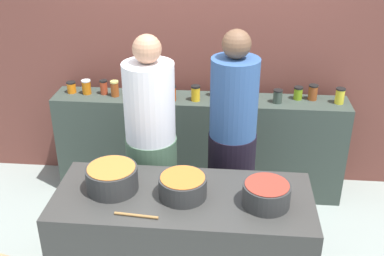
{
  "coord_description": "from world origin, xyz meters",
  "views": [
    {
      "loc": [
        0.29,
        -2.81,
        2.64
      ],
      "look_at": [
        0.0,
        0.35,
        1.05
      ],
      "focal_mm": 43.67,
      "sensor_mm": 36.0,
      "label": 1
    }
  ],
  "objects_px": {
    "cooking_pot_right": "(266,194)",
    "cook_with_tongs": "(152,158)",
    "preserve_jar_8": "(214,89)",
    "preserve_jar_11": "(298,93)",
    "preserve_jar_2": "(104,87)",
    "preserve_jar_3": "(115,89)",
    "preserve_jar_0": "(71,87)",
    "cooking_pot_center": "(183,187)",
    "preserve_jar_10": "(278,96)",
    "preserve_jar_13": "(340,96)",
    "wooden_spoon": "(136,215)",
    "cooking_pot_left": "(112,178)",
    "preserve_jar_7": "(196,93)",
    "preserve_jar_1": "(86,87)",
    "preserve_jar_6": "(172,93)",
    "preserve_jar_12": "(313,92)",
    "preserve_jar_4": "(132,90)",
    "cook_in_cap": "(232,154)",
    "preserve_jar_5": "(161,91)",
    "preserve_jar_9": "(238,91)"
  },
  "relations": [
    {
      "from": "wooden_spoon",
      "to": "preserve_jar_7",
      "type": "bearing_deg",
      "value": 81.91
    },
    {
      "from": "preserve_jar_0",
      "to": "preserve_jar_3",
      "type": "distance_m",
      "value": 0.43
    },
    {
      "from": "preserve_jar_13",
      "to": "cooking_pot_center",
      "type": "height_order",
      "value": "preserve_jar_13"
    },
    {
      "from": "preserve_jar_10",
      "to": "preserve_jar_13",
      "type": "bearing_deg",
      "value": 3.58
    },
    {
      "from": "cooking_pot_left",
      "to": "preserve_jar_13",
      "type": "bearing_deg",
      "value": 38.54
    },
    {
      "from": "cook_with_tongs",
      "to": "preserve_jar_4",
      "type": "bearing_deg",
      "value": 111.1
    },
    {
      "from": "preserve_jar_6",
      "to": "preserve_jar_10",
      "type": "bearing_deg",
      "value": 2.0
    },
    {
      "from": "preserve_jar_3",
      "to": "preserve_jar_11",
      "type": "height_order",
      "value": "preserve_jar_3"
    },
    {
      "from": "preserve_jar_4",
      "to": "preserve_jar_12",
      "type": "relative_size",
      "value": 0.7
    },
    {
      "from": "preserve_jar_3",
      "to": "preserve_jar_6",
      "type": "xyz_separation_m",
      "value": [
        0.53,
        -0.05,
        -0.0
      ]
    },
    {
      "from": "preserve_jar_6",
      "to": "preserve_jar_12",
      "type": "distance_m",
      "value": 1.27
    },
    {
      "from": "preserve_jar_3",
      "to": "preserve_jar_5",
      "type": "distance_m",
      "value": 0.44
    },
    {
      "from": "preserve_jar_9",
      "to": "preserve_jar_11",
      "type": "relative_size",
      "value": 1.13
    },
    {
      "from": "cooking_pot_right",
      "to": "cook_with_tongs",
      "type": "bearing_deg",
      "value": 142.67
    },
    {
      "from": "preserve_jar_2",
      "to": "cook_in_cap",
      "type": "distance_m",
      "value": 1.43
    },
    {
      "from": "preserve_jar_6",
      "to": "cooking_pot_center",
      "type": "xyz_separation_m",
      "value": [
        0.24,
        -1.34,
        -0.1
      ]
    },
    {
      "from": "preserve_jar_0",
      "to": "preserve_jar_1",
      "type": "xyz_separation_m",
      "value": [
        0.15,
        -0.01,
        0.01
      ]
    },
    {
      "from": "cook_with_tongs",
      "to": "preserve_jar_5",
      "type": "bearing_deg",
      "value": 92.33
    },
    {
      "from": "preserve_jar_8",
      "to": "preserve_jar_12",
      "type": "bearing_deg",
      "value": -0.56
    },
    {
      "from": "preserve_jar_6",
      "to": "cooking_pot_right",
      "type": "bearing_deg",
      "value": -60.65
    },
    {
      "from": "wooden_spoon",
      "to": "cook_in_cap",
      "type": "height_order",
      "value": "cook_in_cap"
    },
    {
      "from": "wooden_spoon",
      "to": "preserve_jar_10",
      "type": "bearing_deg",
      "value": 59.35
    },
    {
      "from": "preserve_jar_1",
      "to": "preserve_jar_4",
      "type": "relative_size",
      "value": 1.34
    },
    {
      "from": "preserve_jar_0",
      "to": "cook_in_cap",
      "type": "xyz_separation_m",
      "value": [
        1.51,
        -0.74,
        -0.21
      ]
    },
    {
      "from": "preserve_jar_9",
      "to": "preserve_jar_11",
      "type": "height_order",
      "value": "preserve_jar_9"
    },
    {
      "from": "preserve_jar_5",
      "to": "preserve_jar_7",
      "type": "height_order",
      "value": "preserve_jar_5"
    },
    {
      "from": "cook_with_tongs",
      "to": "cook_in_cap",
      "type": "bearing_deg",
      "value": 8.28
    },
    {
      "from": "preserve_jar_0",
      "to": "cooking_pot_center",
      "type": "height_order",
      "value": "preserve_jar_0"
    },
    {
      "from": "preserve_jar_7",
      "to": "cooking_pot_left",
      "type": "height_order",
      "value": "preserve_jar_7"
    },
    {
      "from": "cooking_pot_right",
      "to": "preserve_jar_4",
      "type": "bearing_deg",
      "value": 128.35
    },
    {
      "from": "preserve_jar_10",
      "to": "cooking_pot_right",
      "type": "bearing_deg",
      "value": -96.67
    },
    {
      "from": "preserve_jar_1",
      "to": "wooden_spoon",
      "type": "height_order",
      "value": "preserve_jar_1"
    },
    {
      "from": "wooden_spoon",
      "to": "preserve_jar_2",
      "type": "bearing_deg",
      "value": 110.71
    },
    {
      "from": "preserve_jar_6",
      "to": "cook_in_cap",
      "type": "bearing_deg",
      "value": -49.44
    },
    {
      "from": "preserve_jar_6",
      "to": "preserve_jar_11",
      "type": "height_order",
      "value": "preserve_jar_6"
    },
    {
      "from": "cooking_pot_left",
      "to": "cook_with_tongs",
      "type": "bearing_deg",
      "value": 73.86
    },
    {
      "from": "cooking_pot_center",
      "to": "cook_in_cap",
      "type": "height_order",
      "value": "cook_in_cap"
    },
    {
      "from": "preserve_jar_2",
      "to": "preserve_jar_4",
      "type": "xyz_separation_m",
      "value": [
        0.26,
        -0.0,
        -0.02
      ]
    },
    {
      "from": "wooden_spoon",
      "to": "cook_with_tongs",
      "type": "xyz_separation_m",
      "value": [
        -0.05,
        0.84,
        -0.09
      ]
    },
    {
      "from": "preserve_jar_5",
      "to": "cook_in_cap",
      "type": "relative_size",
      "value": 0.08
    },
    {
      "from": "preserve_jar_8",
      "to": "preserve_jar_11",
      "type": "height_order",
      "value": "preserve_jar_8"
    },
    {
      "from": "preserve_jar_13",
      "to": "preserve_jar_10",
      "type": "bearing_deg",
      "value": -176.42
    },
    {
      "from": "cooking_pot_center",
      "to": "preserve_jar_1",
      "type": "bearing_deg",
      "value": 126.55
    },
    {
      "from": "preserve_jar_2",
      "to": "preserve_jar_3",
      "type": "xyz_separation_m",
      "value": [
        0.11,
        -0.04,
        0.01
      ]
    },
    {
      "from": "preserve_jar_3",
      "to": "preserve_jar_2",
      "type": "bearing_deg",
      "value": 159.82
    },
    {
      "from": "preserve_jar_2",
      "to": "preserve_jar_11",
      "type": "xyz_separation_m",
      "value": [
        1.78,
        0.04,
        -0.01
      ]
    },
    {
      "from": "preserve_jar_8",
      "to": "wooden_spoon",
      "type": "relative_size",
      "value": 0.46
    },
    {
      "from": "preserve_jar_0",
      "to": "preserve_jar_11",
      "type": "xyz_separation_m",
      "value": [
        2.09,
        0.03,
        0.01
      ]
    },
    {
      "from": "preserve_jar_1",
      "to": "preserve_jar_6",
      "type": "xyz_separation_m",
      "value": [
        0.81,
        -0.08,
        0.0
      ]
    },
    {
      "from": "preserve_jar_8",
      "to": "cooking_pot_left",
      "type": "xyz_separation_m",
      "value": [
        -0.6,
        -1.44,
        -0.08
      ]
    }
  ]
}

